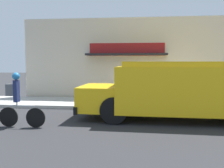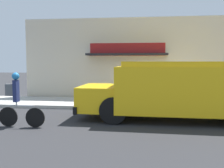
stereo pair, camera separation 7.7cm
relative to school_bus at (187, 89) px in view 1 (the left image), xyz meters
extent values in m
plane|color=#2B2B2D|center=(-0.06, 1.50, -1.07)|extent=(70.00, 70.00, 0.00)
cube|color=#ADAAA3|center=(-0.06, 2.87, -1.00)|extent=(28.00, 2.73, 0.14)
cube|color=beige|center=(-0.06, 4.43, 1.03)|extent=(15.31, 0.18, 4.21)
cube|color=maroon|center=(-2.32, 4.32, 1.54)|extent=(3.80, 0.05, 0.64)
cube|color=black|center=(-2.32, 3.95, 1.28)|extent=(3.99, 0.77, 0.10)
cube|color=yellow|center=(0.36, -0.01, -0.01)|extent=(5.43, 2.28, 1.52)
cube|color=yellow|center=(-2.98, 0.08, -0.35)|extent=(1.37, 2.00, 0.84)
cube|color=yellow|center=(0.36, -0.01, 0.84)|extent=(5.00, 2.10, 0.17)
cube|color=black|center=(-3.60, 0.10, -0.66)|extent=(0.18, 2.09, 0.24)
cube|color=red|center=(-1.08, 1.35, 0.07)|extent=(0.04, 0.44, 0.44)
cylinder|color=black|center=(-2.34, 0.97, -0.63)|extent=(0.88, 0.28, 0.87)
cylinder|color=black|center=(-2.39, -0.84, -0.63)|extent=(0.88, 0.28, 0.87)
cylinder|color=black|center=(-4.68, -1.57, -0.77)|extent=(0.60, 0.05, 0.60)
cylinder|color=black|center=(-5.55, -1.56, -0.77)|extent=(0.60, 0.05, 0.60)
cylinder|color=#999EA3|center=(-5.11, -1.56, -0.42)|extent=(0.83, 0.05, 0.04)
cylinder|color=#999EA3|center=(-5.27, -1.56, -0.36)|extent=(0.04, 0.04, 0.12)
cube|color=navy|center=(-5.27, -1.56, 0.03)|extent=(0.12, 0.20, 0.66)
sphere|color=#2375B7|center=(-5.27, -1.56, 0.48)|extent=(0.23, 0.23, 0.23)
cube|color=#565B60|center=(-5.46, -1.56, 0.06)|extent=(0.26, 0.14, 0.36)
camera|label=1|loc=(-1.46, -9.00, 0.91)|focal=42.00mm
camera|label=2|loc=(-1.38, -9.00, 0.91)|focal=42.00mm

